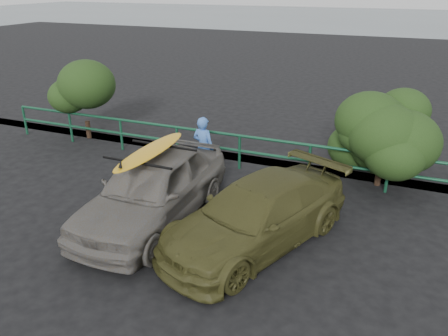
{
  "coord_description": "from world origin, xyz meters",
  "views": [
    {
      "loc": [
        5.01,
        -5.86,
        5.02
      ],
      "look_at": [
        1.62,
        2.33,
        1.18
      ],
      "focal_mm": 35.0,
      "sensor_mm": 36.0,
      "label": 1
    }
  ],
  "objects_px": {
    "man": "(203,147)",
    "surfboard": "(151,151)",
    "guardrail": "(208,147)",
    "sedan": "(153,188)",
    "olive_vehicle": "(257,215)"
  },
  "relations": [
    {
      "from": "guardrail",
      "to": "surfboard",
      "type": "bearing_deg",
      "value": -85.76
    },
    {
      "from": "olive_vehicle",
      "to": "guardrail",
      "type": "bearing_deg",
      "value": 150.58
    },
    {
      "from": "man",
      "to": "surfboard",
      "type": "distance_m",
      "value": 2.69
    },
    {
      "from": "guardrail",
      "to": "olive_vehicle",
      "type": "relative_size",
      "value": 3.08
    },
    {
      "from": "guardrail",
      "to": "olive_vehicle",
      "type": "bearing_deg",
      "value": -52.49
    },
    {
      "from": "man",
      "to": "guardrail",
      "type": "bearing_deg",
      "value": -64.46
    },
    {
      "from": "sedan",
      "to": "olive_vehicle",
      "type": "bearing_deg",
      "value": -0.36
    },
    {
      "from": "sedan",
      "to": "surfboard",
      "type": "distance_m",
      "value": 0.88
    },
    {
      "from": "sedan",
      "to": "olive_vehicle",
      "type": "relative_size",
      "value": 1.02
    },
    {
      "from": "guardrail",
      "to": "man",
      "type": "bearing_deg",
      "value": -71.98
    },
    {
      "from": "olive_vehicle",
      "to": "surfboard",
      "type": "relative_size",
      "value": 1.76
    },
    {
      "from": "guardrail",
      "to": "surfboard",
      "type": "height_order",
      "value": "surfboard"
    },
    {
      "from": "guardrail",
      "to": "man",
      "type": "relative_size",
      "value": 8.18
    },
    {
      "from": "sedan",
      "to": "surfboard",
      "type": "bearing_deg",
      "value": 0.49
    },
    {
      "from": "olive_vehicle",
      "to": "man",
      "type": "height_order",
      "value": "man"
    }
  ]
}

